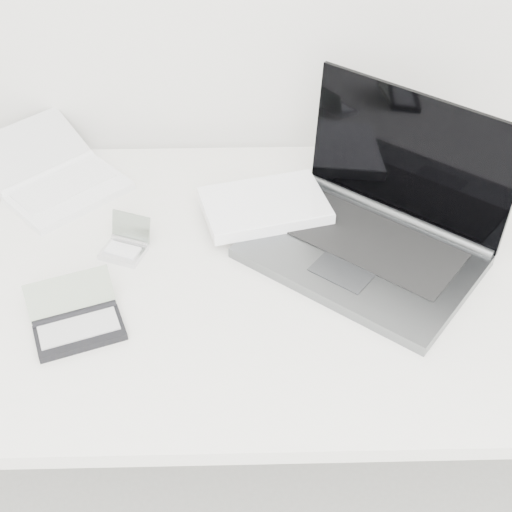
{
  "coord_description": "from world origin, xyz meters",
  "views": [
    {
      "loc": [
        -0.05,
        0.57,
        1.63
      ],
      "look_at": [
        -0.03,
        1.51,
        0.79
      ],
      "focal_mm": 50.0,
      "sensor_mm": 36.0,
      "label": 1
    }
  ],
  "objects_px": {
    "desk": "(271,283)",
    "palmtop_charcoal": "(77,322)",
    "laptop_large": "(352,223)",
    "netbook_open_white": "(57,179)"
  },
  "relations": [
    {
      "from": "desk",
      "to": "palmtop_charcoal",
      "type": "bearing_deg",
      "value": -155.73
    },
    {
      "from": "laptop_large",
      "to": "desk",
      "type": "bearing_deg",
      "value": -118.56
    },
    {
      "from": "desk",
      "to": "laptop_large",
      "type": "bearing_deg",
      "value": 23.09
    },
    {
      "from": "netbook_open_white",
      "to": "palmtop_charcoal",
      "type": "relative_size",
      "value": 2.04
    },
    {
      "from": "laptop_large",
      "to": "palmtop_charcoal",
      "type": "height_order",
      "value": "laptop_large"
    },
    {
      "from": "desk",
      "to": "netbook_open_white",
      "type": "height_order",
      "value": "netbook_open_white"
    },
    {
      "from": "palmtop_charcoal",
      "to": "netbook_open_white",
      "type": "bearing_deg",
      "value": 84.89
    },
    {
      "from": "desk",
      "to": "laptop_large",
      "type": "distance_m",
      "value": 0.19
    },
    {
      "from": "laptop_large",
      "to": "netbook_open_white",
      "type": "bearing_deg",
      "value": -159.48
    },
    {
      "from": "desk",
      "to": "netbook_open_white",
      "type": "relative_size",
      "value": 4.37
    }
  ]
}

